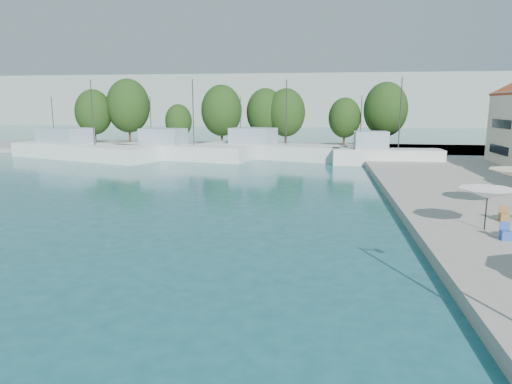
% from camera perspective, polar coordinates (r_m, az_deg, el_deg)
% --- Properties ---
extents(quay_far, '(90.00, 16.00, 0.60)m').
position_cam_1_polar(quay_far, '(68.23, 0.50, 5.43)').
color(quay_far, gray).
rests_on(quay_far, ground).
extents(hill_west, '(180.00, 40.00, 16.00)m').
position_cam_1_polar(hill_west, '(163.30, -2.77, 11.31)').
color(hill_west, '#8F9C90').
rests_on(hill_west, ground).
extents(hill_east, '(140.00, 40.00, 12.00)m').
position_cam_1_polar(hill_east, '(184.41, 20.77, 9.96)').
color(hill_east, '#8F9C90').
rests_on(hill_east, ground).
extents(trawler_01, '(21.52, 12.17, 10.20)m').
position_cam_1_polar(trawler_01, '(62.81, -21.12, 4.93)').
color(trawler_01, white).
rests_on(trawler_01, ground).
extents(trawler_02, '(17.90, 7.90, 10.20)m').
position_cam_1_polar(trawler_02, '(58.55, -9.65, 5.12)').
color(trawler_02, silver).
rests_on(trawler_02, ground).
extents(trawler_03, '(18.82, 9.63, 10.20)m').
position_cam_1_polar(trawler_03, '(58.85, 1.64, 5.30)').
color(trawler_03, silver).
rests_on(trawler_03, ground).
extents(trawler_04, '(12.37, 3.66, 10.20)m').
position_cam_1_polar(trawler_04, '(54.31, 15.69, 4.43)').
color(trawler_04, silver).
rests_on(trawler_04, ground).
extents(tree_01, '(5.82, 5.82, 8.61)m').
position_cam_1_polar(tree_01, '(79.23, -19.64, 9.39)').
color(tree_01, '#3F2B19').
rests_on(tree_01, quay_far).
extents(tree_02, '(6.98, 6.98, 10.33)m').
position_cam_1_polar(tree_02, '(78.55, -15.68, 10.33)').
color(tree_02, '#3F2B19').
rests_on(tree_02, quay_far).
extents(tree_03, '(4.23, 4.23, 6.26)m').
position_cam_1_polar(tree_03, '(74.14, -9.66, 8.74)').
color(tree_03, '#3F2B19').
rests_on(tree_03, quay_far).
extents(tree_04, '(6.18, 6.18, 9.14)m').
position_cam_1_polar(tree_04, '(70.36, -4.33, 10.11)').
color(tree_04, '#3F2B19').
rests_on(tree_04, quay_far).
extents(tree_05, '(5.86, 5.86, 8.67)m').
position_cam_1_polar(tree_05, '(71.06, 1.19, 9.93)').
color(tree_05, '#3F2B19').
rests_on(tree_05, quay_far).
extents(tree_06, '(5.81, 5.81, 8.60)m').
position_cam_1_polar(tree_06, '(70.13, 3.76, 9.86)').
color(tree_06, '#3F2B19').
rests_on(tree_06, quay_far).
extents(tree_07, '(4.90, 4.90, 7.26)m').
position_cam_1_polar(tree_07, '(71.73, 11.03, 9.09)').
color(tree_07, '#3F2B19').
rests_on(tree_07, quay_far).
extents(tree_08, '(6.41, 6.41, 9.48)m').
position_cam_1_polar(tree_08, '(70.98, 15.89, 9.90)').
color(tree_08, '#3F2B19').
rests_on(tree_08, quay_far).
extents(umbrella_white, '(2.81, 2.81, 2.11)m').
position_cam_1_polar(umbrella_white, '(25.38, 26.98, -0.17)').
color(umbrella_white, black).
rests_on(umbrella_white, quay_right).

